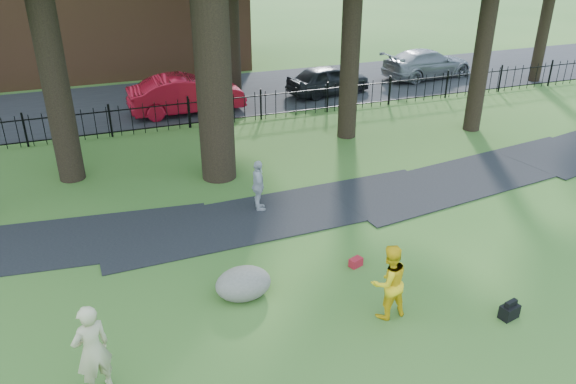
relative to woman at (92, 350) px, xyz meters
name	(u,v)px	position (x,y,z in m)	size (l,w,h in m)	color
ground	(295,301)	(4.20, 1.21, -0.92)	(120.00, 120.00, 0.00)	#2F5B1F
footpath	(280,214)	(5.20, 5.11, -0.92)	(36.00, 2.60, 0.03)	black
street	(173,100)	(4.20, 17.21, -0.92)	(80.00, 7.00, 0.02)	black
iron_fence	(189,113)	(4.20, 13.21, -0.32)	(44.00, 0.04, 1.20)	black
woman	(92,350)	(0.00, 0.00, 0.00)	(0.67, 0.44, 1.83)	tan
man	(389,282)	(5.87, 0.11, -0.07)	(0.83, 0.64, 1.70)	yellow
pedestrian	(258,186)	(4.73, 5.57, -0.15)	(0.90, 0.37, 1.53)	#AAABAF
boulder	(243,281)	(3.20, 1.81, -0.55)	(1.26, 0.95, 0.73)	#645F53
backpack	(509,312)	(8.27, -0.86, -0.76)	(0.41, 0.25, 0.30)	black
red_bag	(356,262)	(6.08, 2.00, -0.81)	(0.32, 0.20, 0.22)	maroon
red_sedan	(186,94)	(4.49, 15.19, -0.11)	(1.70, 4.88, 1.61)	maroon
grey_car	(328,80)	(11.32, 15.68, -0.23)	(1.63, 4.05, 1.38)	black
silver_car	(427,64)	(17.37, 16.71, -0.19)	(2.03, 4.99, 1.45)	gray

